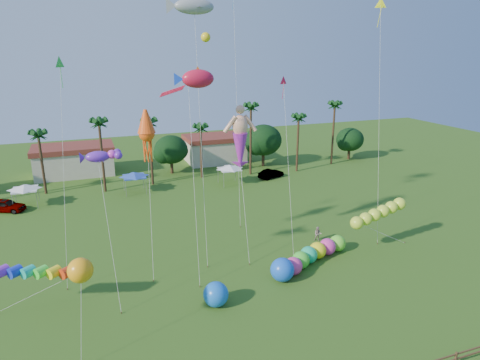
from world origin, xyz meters
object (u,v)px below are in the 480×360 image
object	(u,v)px
caterpillar_inflatable	(307,257)
blue_ball	(216,294)
spectator_b	(318,234)
car_a	(6,205)
car_b	(271,174)

from	to	relation	value
caterpillar_inflatable	blue_ball	xyz separation A→B (m)	(-10.04, -3.29, 0.13)
spectator_b	car_a	bearing A→B (deg)	-178.87
spectator_b	caterpillar_inflatable	world-z (taller)	caterpillar_inflatable
spectator_b	blue_ball	bearing A→B (deg)	-116.25
spectator_b	blue_ball	world-z (taller)	blue_ball
car_b	blue_ball	size ratio (longest dim) A/B	2.14
spectator_b	caterpillar_inflatable	bearing A→B (deg)	-95.84
spectator_b	blue_ball	distance (m)	15.89
caterpillar_inflatable	blue_ball	distance (m)	10.57
car_a	car_b	world-z (taller)	car_a
car_b	car_a	bearing A→B (deg)	73.35
car_a	spectator_b	distance (m)	38.95
car_a	spectator_b	world-z (taller)	car_a
car_b	blue_ball	bearing A→B (deg)	129.38
car_b	caterpillar_inflatable	bearing A→B (deg)	143.10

